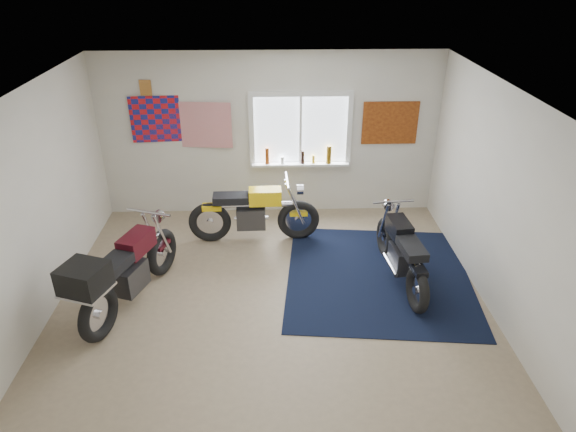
{
  "coord_description": "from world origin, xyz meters",
  "views": [
    {
      "loc": [
        0.04,
        -5.49,
        4.07
      ],
      "look_at": [
        0.23,
        0.4,
        0.97
      ],
      "focal_mm": 32.0,
      "sensor_mm": 36.0,
      "label": 1
    }
  ],
  "objects_px": {
    "yellow_triumph": "(254,214)",
    "black_chrome_bike": "(401,253)",
    "navy_rug": "(378,276)",
    "maroon_tourer": "(123,273)"
  },
  "relations": [
    {
      "from": "yellow_triumph",
      "to": "black_chrome_bike",
      "type": "relative_size",
      "value": 1.05
    },
    {
      "from": "navy_rug",
      "to": "yellow_triumph",
      "type": "height_order",
      "value": "yellow_triumph"
    },
    {
      "from": "black_chrome_bike",
      "to": "maroon_tourer",
      "type": "bearing_deg",
      "value": 92.65
    },
    {
      "from": "yellow_triumph",
      "to": "black_chrome_bike",
      "type": "height_order",
      "value": "yellow_triumph"
    },
    {
      "from": "yellow_triumph",
      "to": "black_chrome_bike",
      "type": "bearing_deg",
      "value": -31.85
    },
    {
      "from": "black_chrome_bike",
      "to": "yellow_triumph",
      "type": "bearing_deg",
      "value": 53.84
    },
    {
      "from": "navy_rug",
      "to": "black_chrome_bike",
      "type": "bearing_deg",
      "value": -16.94
    },
    {
      "from": "black_chrome_bike",
      "to": "maroon_tourer",
      "type": "height_order",
      "value": "maroon_tourer"
    },
    {
      "from": "yellow_triumph",
      "to": "black_chrome_bike",
      "type": "distance_m",
      "value": 2.33
    },
    {
      "from": "navy_rug",
      "to": "yellow_triumph",
      "type": "bearing_deg",
      "value": 147.86
    }
  ]
}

